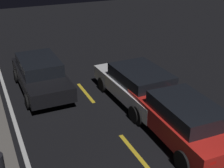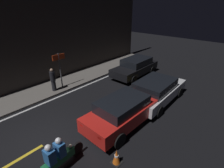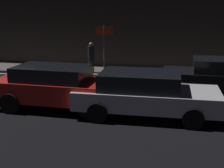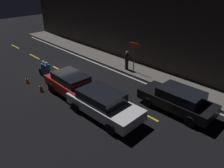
{
  "view_description": "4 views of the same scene",
  "coord_description": "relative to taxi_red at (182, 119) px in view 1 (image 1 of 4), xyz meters",
  "views": [
    {
      "loc": [
        -3.42,
        3.85,
        6.01
      ],
      "look_at": [
        5.84,
        -0.28,
        1.28
      ],
      "focal_mm": 50.0,
      "sensor_mm": 36.0,
      "label": 1
    },
    {
      "loc": [
        -2.18,
        -5.92,
        5.5
      ],
      "look_at": [
        4.96,
        0.49,
        0.99
      ],
      "focal_mm": 28.0,
      "sensor_mm": 36.0,
      "label": 2
    },
    {
      "loc": [
        7.48,
        -11.26,
        3.43
      ],
      "look_at": [
        5.11,
        -0.56,
        0.7
      ],
      "focal_mm": 50.0,
      "sensor_mm": 36.0,
      "label": 3
    },
    {
      "loc": [
        14.19,
        -8.52,
        7.16
      ],
      "look_at": [
        5.23,
        0.13,
        0.86
      ],
      "focal_mm": 35.0,
      "sensor_mm": 36.0,
      "label": 4
    }
  ],
  "objects": [
    {
      "name": "sedan_white",
      "position": [
        2.99,
        -0.03,
        -0.04
      ],
      "size": [
        4.58,
        2.13,
        1.43
      ],
      "rotation": [
        0.0,
        0.0,
        0.03
      ],
      "color": "silver",
      "rests_on": "ground"
    },
    {
      "name": "van_black",
      "position": [
        5.62,
        3.31,
        -0.06
      ],
      "size": [
        4.41,
        1.93,
        1.41
      ],
      "rotation": [
        0.0,
        0.0,
        3.15
      ],
      "color": "black",
      "rests_on": "ground"
    },
    {
      "name": "taxi_red",
      "position": [
        0.0,
        0.0,
        0.0
      ],
      "size": [
        4.46,
        1.92,
        1.49
      ],
      "rotation": [
        0.0,
        0.0,
        -0.02
      ],
      "color": "red",
      "rests_on": "ground"
    },
    {
      "name": "lane_dash_d",
      "position": [
        0.06,
        1.67,
        -0.8
      ],
      "size": [
        2.0,
        0.14,
        0.01
      ],
      "color": "gold",
      "rests_on": "ground"
    },
    {
      "name": "lane_dash_e",
      "position": [
        4.56,
        1.67,
        -0.8
      ],
      "size": [
        2.0,
        0.14,
        0.01
      ],
      "color": "gold",
      "rests_on": "ground"
    }
  ]
}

